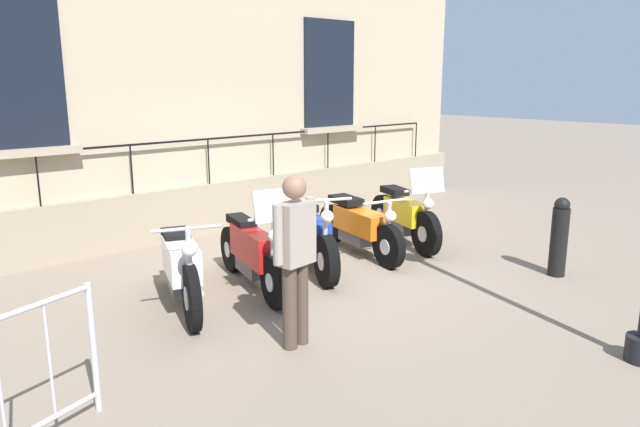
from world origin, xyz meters
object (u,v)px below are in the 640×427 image
(motorcycle_white, at_px, (182,269))
(motorcycle_red, at_px, (253,254))
(pedestrian_standing, at_px, (295,252))
(bollard, at_px, (559,237))
(motorcycle_orange, at_px, (359,227))
(motorcycle_blue, at_px, (310,239))
(motorcycle_yellow, at_px, (404,217))

(motorcycle_white, height_order, motorcycle_red, motorcycle_red)
(pedestrian_standing, bearing_deg, bollard, 80.35)
(motorcycle_white, xyz_separation_m, motorcycle_orange, (-0.15, 2.96, -0.04))
(bollard, bearing_deg, motorcycle_orange, -152.34)
(motorcycle_blue, bearing_deg, bollard, 44.26)
(motorcycle_red, distance_m, pedestrian_standing, 1.79)
(motorcycle_blue, xyz_separation_m, motorcycle_yellow, (0.02, 1.90, 0.01))
(motorcycle_white, xyz_separation_m, motorcycle_blue, (-0.07, 1.95, -0.03))
(motorcycle_white, relative_size, pedestrian_standing, 1.15)
(motorcycle_white, relative_size, motorcycle_blue, 1.01)
(motorcycle_yellow, bearing_deg, bollard, 8.89)
(motorcycle_red, relative_size, motorcycle_orange, 0.99)
(motorcycle_white, xyz_separation_m, motorcycle_yellow, (-0.05, 3.85, -0.02))
(motorcycle_white, bearing_deg, motorcycle_blue, 91.93)
(motorcycle_red, relative_size, pedestrian_standing, 1.23)
(motorcycle_blue, distance_m, motorcycle_orange, 1.01)
(motorcycle_red, xyz_separation_m, motorcycle_blue, (-0.06, 0.99, -0.01))
(motorcycle_orange, bearing_deg, bollard, 27.66)
(motorcycle_blue, height_order, motorcycle_yellow, motorcycle_yellow)
(motorcycle_white, height_order, bollard, motorcycle_white)
(motorcycle_blue, xyz_separation_m, pedestrian_standing, (1.66, -1.62, 0.51))
(motorcycle_blue, xyz_separation_m, motorcycle_orange, (-0.08, 1.00, -0.01))
(motorcycle_blue, relative_size, motorcycle_yellow, 1.00)
(motorcycle_white, bearing_deg, motorcycle_yellow, 90.68)
(motorcycle_yellow, relative_size, pedestrian_standing, 1.14)
(motorcycle_red, bearing_deg, motorcycle_blue, 93.73)
(motorcycle_orange, relative_size, pedestrian_standing, 1.24)
(motorcycle_blue, xyz_separation_m, bollard, (2.32, 2.26, 0.10))
(motorcycle_blue, bearing_deg, motorcycle_red, -86.27)
(motorcycle_blue, distance_m, motorcycle_yellow, 1.90)
(motorcycle_red, xyz_separation_m, motorcycle_yellow, (-0.04, 2.89, 0.00))
(motorcycle_blue, relative_size, bollard, 1.84)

